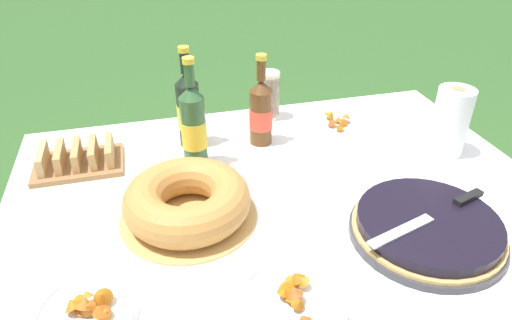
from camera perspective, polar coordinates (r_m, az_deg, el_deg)
The scene contains 14 objects.
garden_table at distance 1.32m, azimuth 3.04°, elevation -6.32°, with size 1.49×1.06×0.69m.
tablecloth at distance 1.29m, azimuth 3.11°, elevation -4.51°, with size 1.50×1.07×0.10m.
berry_tart at distance 1.19m, azimuth 20.60°, elevation -7.93°, with size 0.37×0.37×0.06m.
serving_knife at distance 1.19m, azimuth 21.83°, elevation -6.10°, with size 0.37×0.13×0.01m.
bundt_cake at distance 1.17m, azimuth -8.58°, elevation -5.06°, with size 0.35×0.35×0.11m.
cup_stack at distance 1.64m, azimuth 1.68°, elevation 8.07°, with size 0.07×0.07×0.18m.
cider_bottle_green at distance 1.34m, azimuth -7.81°, elevation 4.15°, with size 0.07×0.07×0.34m.
cider_bottle_amber at distance 1.46m, azimuth 0.62°, elevation 6.05°, with size 0.08×0.08×0.30m.
juice_bottle_red at distance 1.46m, azimuth -8.42°, elevation 6.27°, with size 0.07×0.07×0.33m.
snack_plate_near at distance 1.64m, azimuth 10.37°, elevation 4.58°, with size 0.22×0.22×0.05m.
snack_plate_left at distance 1.02m, azimuth -20.37°, elevation -17.17°, with size 0.21×0.21×0.06m.
snack_plate_right at distance 0.98m, azimuth 4.63°, elevation -16.96°, with size 0.23×0.23×0.06m.
paper_towel_roll at distance 1.53m, azimuth 23.11°, elevation 4.41°, with size 0.11×0.11×0.22m.
bread_board at distance 1.47m, azimuth -21.38°, elevation 0.09°, with size 0.26×0.18×0.07m.
Camera 1 is at (-0.33, -0.98, 1.45)m, focal length 32.00 mm.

